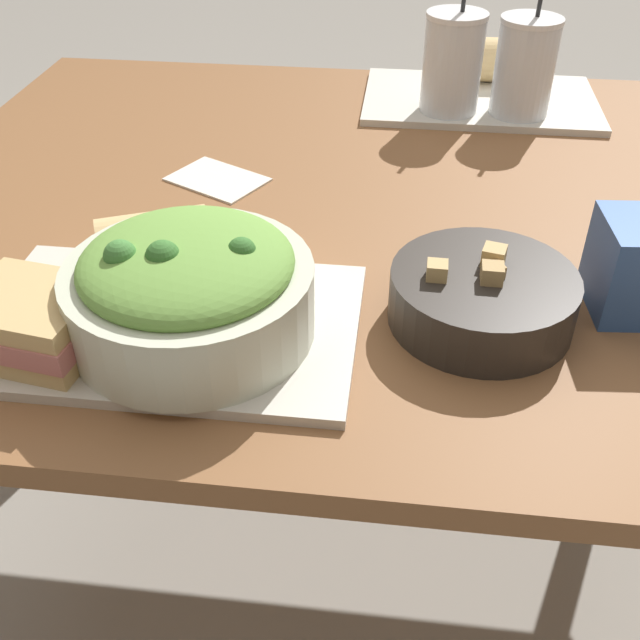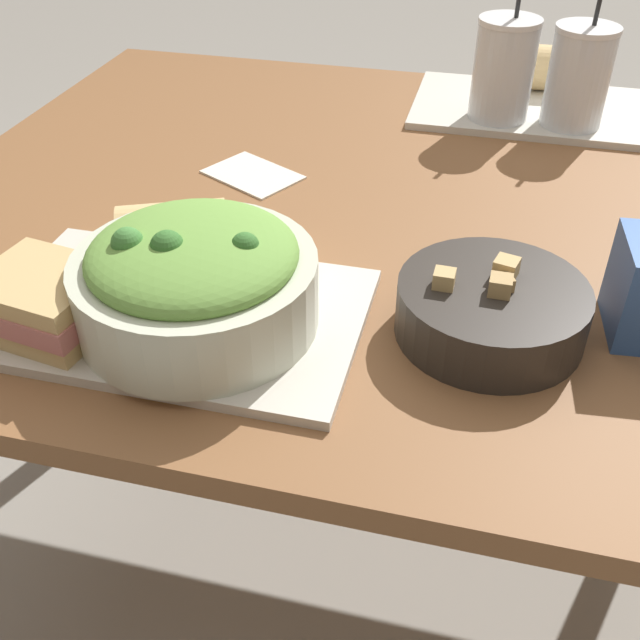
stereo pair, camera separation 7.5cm
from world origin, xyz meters
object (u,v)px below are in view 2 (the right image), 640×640
(baguette_near, at_px, (176,235))
(baguette_far, at_px, (552,68))
(sandwich_near, at_px, (46,301))
(soup_bowl, at_px, (491,308))
(drink_cup_dark, at_px, (503,73))
(salad_bowl, at_px, (195,278))
(drink_cup_red, at_px, (578,80))
(napkin_folded, at_px, (253,175))

(baguette_near, bearing_deg, baguette_far, -54.52)
(sandwich_near, xyz_separation_m, baguette_near, (0.08, 0.15, 0.01))
(sandwich_near, height_order, baguette_far, baguette_far)
(soup_bowl, bearing_deg, drink_cup_dark, 92.56)
(salad_bowl, distance_m, baguette_near, 0.12)
(drink_cup_red, xyz_separation_m, napkin_folded, (-0.45, -0.28, -0.08))
(salad_bowl, bearing_deg, soup_bowl, 13.09)
(soup_bowl, bearing_deg, napkin_folded, 140.57)
(salad_bowl, relative_size, sandwich_near, 1.74)
(baguette_near, height_order, drink_cup_dark, drink_cup_dark)
(sandwich_near, height_order, napkin_folded, sandwich_near)
(salad_bowl, relative_size, drink_cup_dark, 1.11)
(baguette_far, bearing_deg, drink_cup_dark, 149.25)
(soup_bowl, distance_m, baguette_far, 0.74)
(salad_bowl, xyz_separation_m, baguette_far, (0.36, 0.81, -0.02))
(soup_bowl, distance_m, baguette_near, 0.37)
(salad_bowl, bearing_deg, drink_cup_dark, 67.20)
(baguette_near, height_order, drink_cup_red, drink_cup_red)
(baguette_near, xyz_separation_m, drink_cup_dark, (0.34, 0.55, 0.04))
(sandwich_near, bearing_deg, baguette_near, 69.15)
(salad_bowl, relative_size, baguette_near, 1.75)
(salad_bowl, bearing_deg, sandwich_near, -163.11)
(soup_bowl, bearing_deg, baguette_near, 175.14)
(soup_bowl, xyz_separation_m, sandwich_near, (-0.45, -0.11, 0.01))
(drink_cup_red, bearing_deg, soup_bowl, -98.89)
(salad_bowl, height_order, sandwich_near, salad_bowl)
(sandwich_near, bearing_deg, salad_bowl, 25.91)
(sandwich_near, relative_size, drink_cup_dark, 0.64)
(salad_bowl, height_order, soup_bowl, salad_bowl)
(drink_cup_dark, height_order, drink_cup_red, drink_cup_dark)
(soup_bowl, distance_m, drink_cup_red, 0.59)
(sandwich_near, distance_m, drink_cup_red, 0.88)
(salad_bowl, height_order, drink_cup_red, drink_cup_red)
(sandwich_near, distance_m, napkin_folded, 0.42)
(salad_bowl, xyz_separation_m, drink_cup_dark, (0.27, 0.65, 0.02))
(soup_bowl, height_order, baguette_far, baguette_far)
(napkin_folded, bearing_deg, salad_bowl, -80.37)
(baguette_near, bearing_deg, drink_cup_red, -63.32)
(drink_cup_red, bearing_deg, napkin_folded, -147.92)
(drink_cup_dark, bearing_deg, soup_bowl, -87.44)
(soup_bowl, bearing_deg, sandwich_near, -165.63)
(sandwich_near, height_order, baguette_near, baguette_near)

